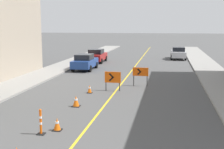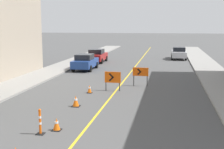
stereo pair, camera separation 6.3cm
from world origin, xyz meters
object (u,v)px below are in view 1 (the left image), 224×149
at_px(traffic_cone_fourth, 90,89).
at_px(parked_car_curb_mid, 97,56).
at_px(arrow_barricade_secondary, 140,73).
at_px(parked_car_curb_far, 178,53).
at_px(delineator_post_front, 41,124).
at_px(traffic_cone_third, 76,101).
at_px(parked_car_curb_near, 85,62).
at_px(arrow_barricade_primary, 113,78).
at_px(traffic_cone_second, 57,124).

height_order(traffic_cone_fourth, parked_car_curb_mid, parked_car_curb_mid).
xyz_separation_m(arrow_barricade_secondary, parked_car_curb_far, (3.32, 18.67, -0.20)).
bearing_deg(delineator_post_front, parked_car_curb_far, 77.64).
xyz_separation_m(traffic_cone_third, arrow_barricade_secondary, (3.02, 6.48, 0.69)).
bearing_deg(traffic_cone_fourth, parked_car_curb_near, 106.73).
bearing_deg(parked_car_curb_near, traffic_cone_fourth, -73.38).
height_order(arrow_barricade_primary, parked_car_curb_far, parked_car_curb_far).
distance_m(traffic_cone_fourth, parked_car_curb_near, 10.66).
bearing_deg(parked_car_curb_near, arrow_barricade_secondary, -49.45).
bearing_deg(delineator_post_front, arrow_barricade_secondary, 73.88).
bearing_deg(arrow_barricade_secondary, delineator_post_front, -103.13).
bearing_deg(parked_car_curb_far, parked_car_curb_mid, -152.06).
relative_size(traffic_cone_fourth, parked_car_curb_near, 0.13).
relative_size(parked_car_curb_mid, parked_car_curb_far, 1.00).
bearing_deg(traffic_cone_third, arrow_barricade_secondary, 65.03).
height_order(traffic_cone_second, arrow_barricade_primary, arrow_barricade_primary).
xyz_separation_m(delineator_post_front, parked_car_curb_near, (-3.01, 18.20, 0.33)).
bearing_deg(delineator_post_front, parked_car_curb_mid, 97.54).
xyz_separation_m(arrow_barricade_secondary, parked_car_curb_mid, (-6.41, 13.40, -0.20)).
bearing_deg(parked_car_curb_near, arrow_barricade_primary, -64.33).
bearing_deg(arrow_barricade_primary, traffic_cone_third, -103.19).
bearing_deg(parked_car_curb_near, traffic_cone_third, -77.06).
bearing_deg(parked_car_curb_mid, traffic_cone_second, -81.38).
height_order(delineator_post_front, parked_car_curb_near, parked_car_curb_near).
relative_size(parked_car_curb_near, parked_car_curb_mid, 1.00).
bearing_deg(delineator_post_front, arrow_barricade_primary, 80.77).
xyz_separation_m(traffic_cone_second, arrow_barricade_secondary, (2.68, 10.42, 0.73)).
distance_m(parked_car_curb_mid, parked_car_curb_far, 11.07).
bearing_deg(parked_car_curb_far, traffic_cone_fourth, -107.08).
bearing_deg(traffic_cone_second, delineator_post_front, -130.69).
xyz_separation_m(traffic_cone_third, parked_car_curb_mid, (-3.39, 19.87, 0.49)).
relative_size(traffic_cone_third, arrow_barricade_primary, 0.47).
height_order(arrow_barricade_secondary, parked_car_curb_mid, parked_car_curb_mid).
height_order(arrow_barricade_primary, parked_car_curb_mid, parked_car_curb_mid).
distance_m(traffic_cone_third, parked_car_curb_near, 14.05).
relative_size(delineator_post_front, parked_car_curb_near, 0.25).
relative_size(traffic_cone_fourth, parked_car_curb_mid, 0.13).
bearing_deg(parked_car_curb_far, traffic_cone_third, -104.68).
xyz_separation_m(traffic_cone_fourth, arrow_barricade_secondary, (3.12, 3.00, 0.73)).
relative_size(traffic_cone_third, arrow_barricade_secondary, 0.45).
bearing_deg(arrow_barricade_primary, parked_car_curb_mid, 109.94).
distance_m(delineator_post_front, arrow_barricade_secondary, 11.47).
distance_m(traffic_cone_second, parked_car_curb_mid, 24.11).
bearing_deg(traffic_cone_second, arrow_barricade_secondary, 75.58).
height_order(delineator_post_front, arrow_barricade_primary, arrow_barricade_primary).
distance_m(traffic_cone_fourth, arrow_barricade_secondary, 4.39).
xyz_separation_m(delineator_post_front, arrow_barricade_secondary, (3.18, 11.00, 0.53)).
bearing_deg(arrow_barricade_secondary, parked_car_curb_mid, 118.56).
height_order(traffic_cone_fourth, arrow_barricade_primary, arrow_barricade_primary).
bearing_deg(traffic_cone_second, parked_car_curb_near, 101.25).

